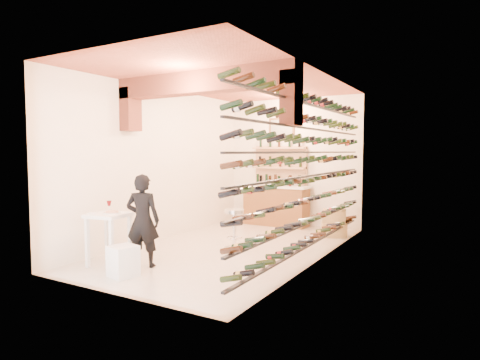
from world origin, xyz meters
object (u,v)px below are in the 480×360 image
at_px(tasting_table, 109,223).
at_px(crate_lower, 334,230).
at_px(wine_rack, 308,170).
at_px(chrome_barstool, 234,226).
at_px(person, 143,220).
at_px(back_counter, 276,204).
at_px(white_stool, 123,261).

bearing_deg(tasting_table, crate_lower, 49.15).
relative_size(wine_rack, chrome_barstool, 7.46).
relative_size(wine_rack, person, 3.79).
height_order(wine_rack, back_counter, wine_rack).
distance_m(back_counter, chrome_barstool, 2.73).
xyz_separation_m(person, crate_lower, (1.99, 3.83, -0.60)).
distance_m(tasting_table, white_stool, 0.87).
xyz_separation_m(white_stool, person, (-0.11, 0.54, 0.52)).
bearing_deg(back_counter, crate_lower, -20.85).
height_order(back_counter, person, person).
bearing_deg(person, back_counter, -115.75).
xyz_separation_m(person, chrome_barstool, (0.67, 1.77, -0.31)).
bearing_deg(wine_rack, back_counter, 124.66).
relative_size(back_counter, white_stool, 3.69).
bearing_deg(chrome_barstool, wine_rack, 2.23).
bearing_deg(crate_lower, back_counter, 159.15).
bearing_deg(wine_rack, person, -139.27).
distance_m(wine_rack, chrome_barstool, 1.83).
distance_m(person, chrome_barstool, 1.91).
height_order(chrome_barstool, crate_lower, chrome_barstool).
height_order(back_counter, crate_lower, back_counter).
bearing_deg(chrome_barstool, white_stool, -103.55).
relative_size(back_counter, tasting_table, 1.64).
height_order(tasting_table, chrome_barstool, tasting_table).
distance_m(person, crate_lower, 4.35).
height_order(person, chrome_barstool, person).
bearing_deg(chrome_barstool, crate_lower, 57.29).
relative_size(wine_rack, white_stool, 12.36).
distance_m(tasting_table, chrome_barstool, 2.33).
bearing_deg(crate_lower, tasting_table, -122.11).
distance_m(wine_rack, back_counter, 3.38).
xyz_separation_m(tasting_table, person, (0.54, 0.21, 0.05)).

